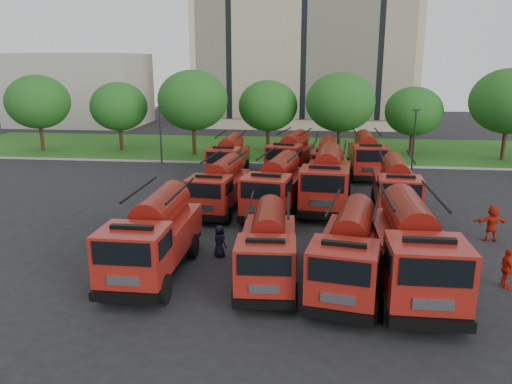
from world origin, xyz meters
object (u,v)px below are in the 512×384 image
fire_truck_6 (327,179)px  fire_truck_8 (229,157)px  fire_truck_10 (327,160)px  firefighter_4 (220,256)px  fire_truck_0 (154,236)px  firefighter_1 (358,305)px  firefighter_2 (504,288)px  firefighter_3 (426,294)px  firefighter_5 (490,241)px  fire_truck_2 (350,251)px  fire_truck_11 (366,155)px  fire_truck_7 (396,187)px  fire_truck_4 (220,186)px  fire_truck_9 (291,154)px  fire_truck_5 (276,186)px  fire_truck_3 (412,248)px  firefighter_0 (461,309)px  fire_truck_1 (268,247)px

fire_truck_6 → fire_truck_8: size_ratio=1.17×
fire_truck_10 → firefighter_4: (-5.35, -16.45, -1.57)m
fire_truck_0 → firefighter_1: 9.00m
fire_truck_0 → fire_truck_8: bearing=90.1°
fire_truck_10 → firefighter_2: 19.73m
fire_truck_0 → firefighter_2: fire_truck_0 is taller
firefighter_3 → firefighter_5: 8.04m
fire_truck_2 → fire_truck_11: fire_truck_11 is taller
firefighter_2 → firefighter_4: bearing=79.5°
fire_truck_2 → fire_truck_7: (3.48, 11.13, -0.00)m
fire_truck_4 → fire_truck_10: 11.24m
fire_truck_6 → firefighter_4: fire_truck_6 is taller
fire_truck_2 → fire_truck_4: fire_truck_2 is taller
fire_truck_9 → firefighter_5: size_ratio=3.99×
fire_truck_7 → fire_truck_6: bearing=176.3°
firefighter_3 → firefighter_4: (-8.92, 2.92, 0.00)m
fire_truck_5 → firefighter_4: 7.76m
firefighter_4 → fire_truck_3: bearing=-158.5°
fire_truck_11 → fire_truck_9: bearing=-178.6°
fire_truck_2 → fire_truck_10: size_ratio=1.06×
fire_truck_2 → firefighter_0: (4.11, -1.28, -1.62)m
firefighter_3 → firefighter_4: firefighter_3 is taller
fire_truck_3 → firefighter_4: (-8.26, 2.66, -1.81)m
fire_truck_1 → firefighter_4: (-2.50, 2.38, -1.50)m
fire_truck_4 → firefighter_5: bearing=-8.6°
fire_truck_6 → firefighter_2: size_ratio=4.86×
fire_truck_1 → fire_truck_2: size_ratio=0.90×
fire_truck_9 → firefighter_0: (7.42, -22.30, -1.66)m
firefighter_3 → fire_truck_5: bearing=-52.9°
firefighter_2 → firefighter_3: size_ratio=1.08×
fire_truck_4 → firefighter_5: size_ratio=3.69×
fire_truck_4 → firefighter_5: (14.81, -3.70, -1.56)m
firefighter_2 → fire_truck_4: bearing=54.0°
firefighter_0 → firefighter_4: 10.75m
fire_truck_7 → fire_truck_10: bearing=119.6°
fire_truck_3 → fire_truck_7: (1.05, 10.99, -0.20)m
fire_truck_0 → fire_truck_7: (11.76, 10.47, -0.09)m
fire_truck_11 → firefighter_3: size_ratio=4.70×
fire_truck_3 → firefighter_1: bearing=-144.0°
fire_truck_10 → firefighter_5: 15.20m
fire_truck_0 → fire_truck_11: bearing=62.1°
fire_truck_4 → firefighter_5: 15.34m
fire_truck_2 → firefighter_4: fire_truck_2 is taller
fire_truck_1 → fire_truck_6: (2.67, 11.24, 0.33)m
firefighter_0 → firefighter_1: bearing=149.9°
fire_truck_11 → firefighter_1: 22.76m
fire_truck_6 → fire_truck_9: fire_truck_6 is taller
fire_truck_4 → fire_truck_8: 9.48m
firefighter_0 → firefighter_2: firefighter_2 is taller
fire_truck_2 → fire_truck_9: size_ratio=0.97×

